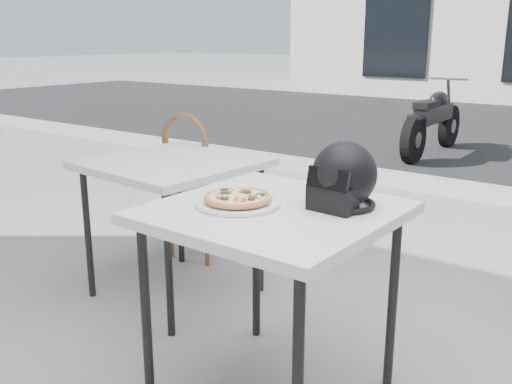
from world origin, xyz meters
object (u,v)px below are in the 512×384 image
Objects in this scene: cafe_table_side at (173,173)px; cafe_table_main at (273,226)px; pizza at (238,197)px; motorcycle at (433,122)px; plate at (238,203)px; helmet at (343,179)px; cafe_chair_side at (195,178)px.

cafe_table_main is at bearing -25.09° from cafe_table_side.
pizza is at bearing -154.75° from cafe_table_main.
plate is at bearing -78.86° from motorcycle.
plate is at bearing -31.14° from cafe_table_side.
cafe_table_side is (-1.00, 0.47, -0.02)m from cafe_table_main.
cafe_table_side is 0.47× the size of motorcycle.
pizza is at bearing -31.13° from cafe_table_side.
cafe_table_side is (-1.21, 0.31, -0.20)m from helmet.
pizza is at bearing 90.19° from plate.
helmet reaches higher than cafe_table_main.
plate is at bearing 134.29° from cafe_chair_side.
motorcycle is at bearing 109.61° from helmet.
cafe_table_side is at bearing 148.86° from plate.
cafe_chair_side is at bearing 143.57° from cafe_table_main.
helmet reaches higher than motorcycle.
motorcycle is at bearing 103.46° from cafe_table_main.
plate is 0.41× the size of cafe_chair_side.
helmet reaches higher than plate.
pizza is 0.40m from helmet.
cafe_chair_side reaches higher than plate.
motorcycle is (0.01, 4.38, -0.14)m from cafe_chair_side.
helmet is at bearing 147.28° from cafe_chair_side.
cafe_table_main is 3.21× the size of helmet.
plate is at bearing -89.81° from pizza.
cafe_table_main is 0.46× the size of motorcycle.
cafe_table_main is 1.10m from cafe_table_side.
cafe_table_main is 2.15× the size of plate.
cafe_table_main is 0.32m from helmet.
helmet is 1.26m from cafe_table_side.
motorcycle is (-1.15, 5.39, -0.41)m from plate.
helmet is 1.73m from cafe_chair_side.
cafe_chair_side reaches higher than pizza.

